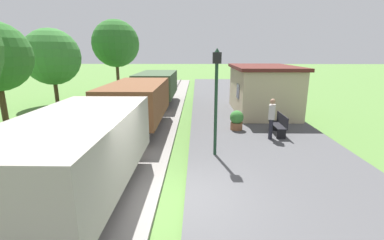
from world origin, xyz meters
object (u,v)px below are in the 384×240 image
tree_field_left (52,57)px  freight_train (137,104)px  person_waiting (272,117)px  lamp_post_near (216,83)px  bench_down_platform (245,94)px  tree_field_distant (116,44)px  bench_near_hut (279,124)px  potted_planter (237,120)px  station_hut (262,89)px

tree_field_left → freight_train: bearing=-41.9°
tree_field_left → person_waiting: bearing=-32.0°
person_waiting → lamp_post_near: (-2.46, -1.85, 1.62)m
bench_down_platform → tree_field_distant: size_ratio=0.23×
bench_near_hut → bench_down_platform: 8.53m
bench_near_hut → person_waiting: person_waiting is taller
bench_near_hut → potted_planter: potted_planter is taller
lamp_post_near → tree_field_distant: (-7.95, 15.69, 1.71)m
freight_train → tree_field_distant: 13.25m
bench_down_platform → tree_field_distant: bearing=156.6°
lamp_post_near → tree_field_left: bearing=137.0°
potted_planter → lamp_post_near: size_ratio=0.25×
bench_near_hut → tree_field_left: (-13.92, 7.77, 2.74)m
bench_near_hut → tree_field_left: 16.18m
bench_near_hut → person_waiting: (-0.53, -0.58, 0.46)m
potted_planter → freight_train: bearing=175.2°
tree_field_distant → tree_field_left: bearing=-118.5°
tree_field_left → potted_planter: bearing=-30.0°
person_waiting → tree_field_distant: bearing=-32.7°
station_hut → lamp_post_near: lamp_post_near is taller
potted_planter → person_waiting: bearing=-47.0°
station_hut → freight_train: bearing=-153.1°
bench_down_platform → person_waiting: 9.14m
bench_near_hut → bench_down_platform: same height
freight_train → potted_planter: (4.76, -0.40, -0.67)m
freight_train → station_hut: (6.80, 3.44, 0.26)m
station_hut → person_waiting: bearing=-98.7°
potted_planter → tree_field_distant: size_ratio=0.14×
tree_field_distant → potted_planter: bearing=-53.8°
bench_near_hut → person_waiting: bearing=-132.2°
potted_planter → station_hut: bearing=62.1°
potted_planter → tree_field_distant: 15.96m
station_hut → tree_field_left: tree_field_left is taller
tree_field_left → tree_field_distant: size_ratio=0.82×
potted_planter → tree_field_distant: tree_field_distant is taller
station_hut → tree_field_left: size_ratio=1.07×
tree_field_distant → freight_train: bearing=-70.0°
potted_planter → lamp_post_near: bearing=-110.9°
tree_field_left → bench_down_platform: bearing=3.1°
freight_train → bench_down_platform: bearing=48.5°
potted_planter → bench_down_platform: bearing=77.2°
tree_field_distant → station_hut: bearing=-37.7°
lamp_post_near → bench_down_platform: bearing=74.8°
person_waiting → lamp_post_near: lamp_post_near is taller
freight_train → tree_field_distant: size_ratio=2.94×
station_hut → potted_planter: 4.45m
lamp_post_near → tree_field_distant: tree_field_distant is taller
potted_planter → lamp_post_near: (-1.22, -3.18, 2.08)m
bench_down_platform → tree_field_distant: 12.50m
bench_down_platform → potted_planter: 7.98m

